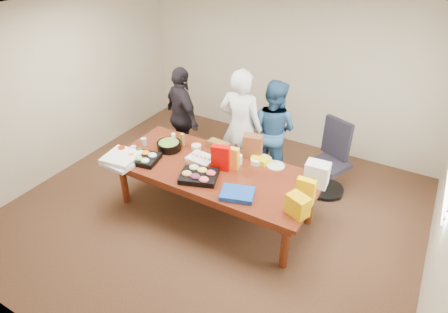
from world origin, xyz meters
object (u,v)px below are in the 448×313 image
Objects in this scene: office_chair at (330,162)px; person_center at (240,128)px; conference_table at (214,191)px; sheet_cake at (201,159)px; salad_bowl at (169,146)px; person_right at (272,130)px.

person_center reaches higher than office_chair.
office_chair reaches higher than conference_table.
salad_bowl is (-0.58, 0.04, 0.02)m from sheet_cake.
person_right is 1.32m from sheet_cake.
person_center is 0.88m from sheet_cake.
person_center is 0.52m from person_right.
person_right is 1.60m from salad_bowl.
salad_bowl is (-2.05, -1.16, 0.26)m from office_chair.
conference_table is 2.56× the size of office_chair.
conference_table is at bearing 89.07° from person_center.
sheet_cake is at bearing 164.97° from conference_table.
office_chair is at bearing 45.58° from conference_table.
salad_bowl reaches higher than conference_table.
person_center is 1.13× the size of person_right.
person_right is (0.29, 1.27, 0.44)m from conference_table.
salad_bowl is at bearing 49.68° from person_right.
person_right reaches higher than salad_bowl.
person_center is at bearing -142.78° from office_chair.
sheet_cake is at bearing -118.45° from office_chair.
office_chair is (1.24, 1.26, 0.17)m from conference_table.
person_center reaches higher than conference_table.
sheet_cake is at bearing -4.33° from salad_bowl.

